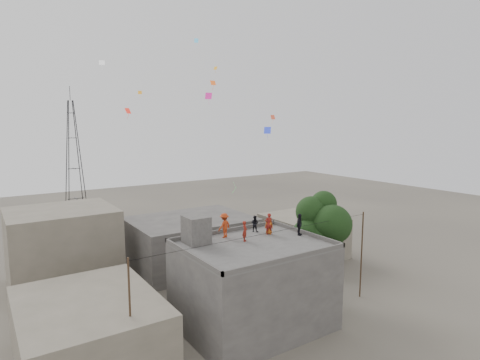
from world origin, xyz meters
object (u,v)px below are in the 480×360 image
at_px(tree, 322,228).
at_px(person_red_adult, 269,224).
at_px(transmission_tower, 74,162).
at_px(person_dark_adult, 299,225).
at_px(stair_head_box, 196,230).

xyz_separation_m(tree, person_red_adult, (-4.78, 0.99, 0.83)).
distance_m(tree, person_red_adult, 4.95).
distance_m(transmission_tower, person_dark_adult, 40.86).
relative_size(person_red_adult, person_dark_adult, 0.99).
bearing_deg(transmission_tower, tree, -73.91).
relative_size(tree, person_dark_adult, 5.38).
bearing_deg(tree, person_dark_adult, -169.97).
bearing_deg(person_red_adult, tree, -178.85).
bearing_deg(person_dark_adult, stair_head_box, 132.08).
distance_m(stair_head_box, tree, 10.80).
xyz_separation_m(stair_head_box, tree, (10.57, -2.00, -1.00)).
bearing_deg(tree, stair_head_box, 169.26).
relative_size(stair_head_box, tree, 0.22).
height_order(stair_head_box, tree, tree).
bearing_deg(person_dark_adult, tree, -19.49).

